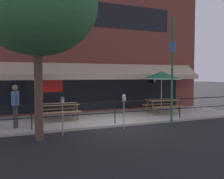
# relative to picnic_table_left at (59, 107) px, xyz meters

# --- Properties ---
(ground_plane) EXTENTS (120.00, 120.00, 0.00)m
(ground_plane) POSITION_rel_picnic_table_left_xyz_m (2.07, -2.12, -0.71)
(ground_plane) COLOR black
(patio_deck) EXTENTS (15.00, 4.00, 0.10)m
(patio_deck) POSITION_rel_picnic_table_left_xyz_m (2.07, -0.12, -0.66)
(patio_deck) COLOR #ADA89E
(patio_deck) RESTS_ON ground
(restaurant_building) EXTENTS (15.00, 1.60, 8.04)m
(restaurant_building) POSITION_rel_picnic_table_left_xyz_m (2.07, 2.11, 3.28)
(restaurant_building) COLOR brown
(restaurant_building) RESTS_ON ground
(patio_railing) EXTENTS (13.84, 0.04, 0.97)m
(patio_railing) POSITION_rel_picnic_table_left_xyz_m (2.07, -1.82, 0.09)
(patio_railing) COLOR black
(patio_railing) RESTS_ON patio_deck
(picnic_table_left) EXTENTS (1.80, 1.42, 0.76)m
(picnic_table_left) POSITION_rel_picnic_table_left_xyz_m (0.00, 0.00, 0.00)
(picnic_table_left) COLOR #997047
(picnic_table_left) RESTS_ON patio_deck
(picnic_table_centre) EXTENTS (1.80, 1.42, 0.76)m
(picnic_table_centre) POSITION_rel_picnic_table_left_xyz_m (5.63, -0.20, 0.00)
(picnic_table_centre) COLOR #997047
(picnic_table_centre) RESTS_ON patio_deck
(patio_umbrella_centre) EXTENTS (2.14, 2.14, 2.38)m
(patio_umbrella_centre) POSITION_rel_picnic_table_left_xyz_m (5.63, -0.07, 1.47)
(patio_umbrella_centre) COLOR #B7B2A8
(patio_umbrella_centre) RESTS_ON patio_deck
(pedestrian_walking) EXTENTS (0.31, 0.61, 1.71)m
(pedestrian_walking) POSITION_rel_picnic_table_left_xyz_m (-1.93, -1.06, 0.35)
(pedestrian_walking) COLOR #333338
(pedestrian_walking) RESTS_ON patio_deck
(parking_meter_near) EXTENTS (0.15, 0.16, 1.42)m
(parking_meter_near) POSITION_rel_picnic_table_left_xyz_m (-0.37, -2.65, 0.44)
(parking_meter_near) COLOR gray
(parking_meter_near) RESTS_ON ground
(parking_meter_far) EXTENTS (0.15, 0.16, 1.42)m
(parking_meter_far) POSITION_rel_picnic_table_left_xyz_m (2.11, -2.63, 0.44)
(parking_meter_far) COLOR gray
(parking_meter_far) RESTS_ON ground
(street_sign_pole) EXTENTS (0.28, 0.09, 4.76)m
(street_sign_pole) POSITION_rel_picnic_table_left_xyz_m (4.48, -2.57, 1.73)
(street_sign_pole) COLOR #1E6033
(street_sign_pole) RESTS_ON ground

